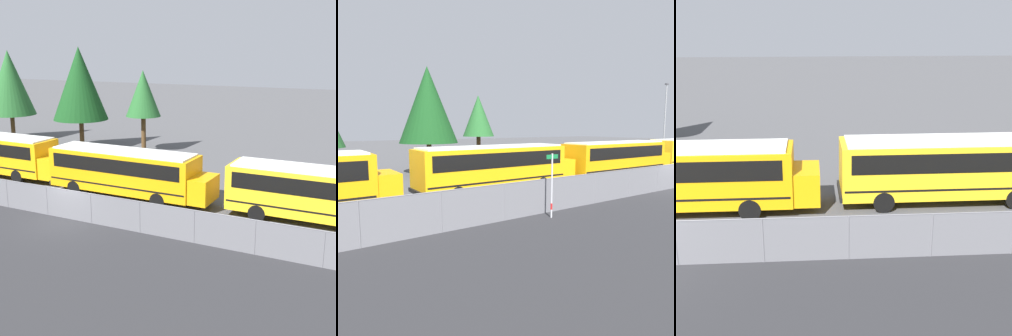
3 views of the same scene
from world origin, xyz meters
The scene contains 8 objects.
ground_plane centered at (0.00, 0.00, 0.00)m, with size 200.00×200.00×0.00m, color #4C4C4F.
fence centered at (0.00, 0.00, 0.89)m, with size 96.05×0.07×1.75m.
school_bus_2 centered at (-10.85, 5.48, 1.86)m, with size 11.34×2.62×3.12m.
school_bus_3 centered at (0.83, 5.01, 1.86)m, with size 11.34×2.62×3.12m.
street_sign centered at (-11.79, -0.84, 1.63)m, with size 0.70×0.09×3.07m.
light_pole centered at (20.25, 12.33, 5.43)m, with size 0.60×0.24×10.06m.
tree_0 centered at (-11.16, 16.42, 6.27)m, with size 5.25×5.25×9.69m.
tree_3 centered at (-5.13, 17.93, 5.42)m, with size 3.27×3.27×7.60m.
Camera 2 is at (-22.14, -12.20, 4.28)m, focal length 35.00 mm.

